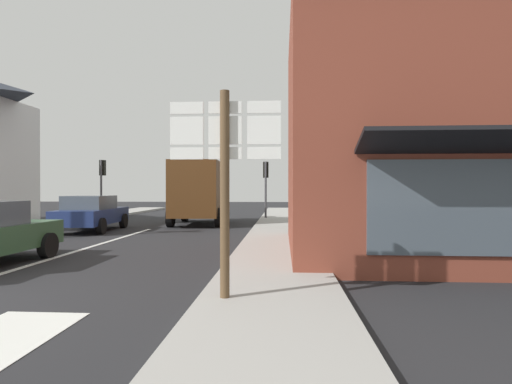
% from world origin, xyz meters
% --- Properties ---
extents(ground_plane, '(80.00, 80.00, 0.00)m').
position_xyz_m(ground_plane, '(0.00, 10.00, 0.00)').
color(ground_plane, '#232326').
extents(sidewalk_right, '(2.22, 44.00, 0.14)m').
position_xyz_m(sidewalk_right, '(5.61, 8.00, 0.07)').
color(sidewalk_right, '#9E9B96').
rests_on(sidewalk_right, ground).
extents(lane_centre_stripe, '(0.16, 12.00, 0.01)m').
position_xyz_m(lane_centre_stripe, '(0.00, 6.00, 0.01)').
color(lane_centre_stripe, silver).
rests_on(lane_centre_stripe, ground).
extents(brick_storefront_right, '(9.27, 7.89, 6.33)m').
position_xyz_m(brick_storefront_right, '(10.59, 5.88, 3.16)').
color(brick_storefront_right, brown).
rests_on(brick_storefront_right, ground).
extents(sedan_far, '(2.19, 4.31, 1.47)m').
position_xyz_m(sedan_far, '(-2.17, 11.16, 0.76)').
color(sedan_far, navy).
rests_on(sedan_far, ground).
extents(delivery_truck, '(2.67, 5.09, 3.05)m').
position_xyz_m(delivery_truck, '(1.67, 14.59, 1.65)').
color(delivery_truck, '#4C2D14').
rests_on(delivery_truck, ground).
extents(route_sign_post, '(1.66, 0.14, 3.20)m').
position_xyz_m(route_sign_post, '(4.91, 0.58, 2.00)').
color(route_sign_post, brown).
rests_on(route_sign_post, ground).
extents(traffic_light_far_left, '(0.30, 0.49, 3.44)m').
position_xyz_m(traffic_light_far_left, '(-4.80, 18.03, 2.55)').
color(traffic_light_far_left, '#47474C').
rests_on(traffic_light_far_left, ground).
extents(traffic_light_far_right, '(0.30, 0.49, 3.29)m').
position_xyz_m(traffic_light_far_right, '(4.80, 17.82, 2.43)').
color(traffic_light_far_right, '#47474C').
rests_on(traffic_light_far_right, ground).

